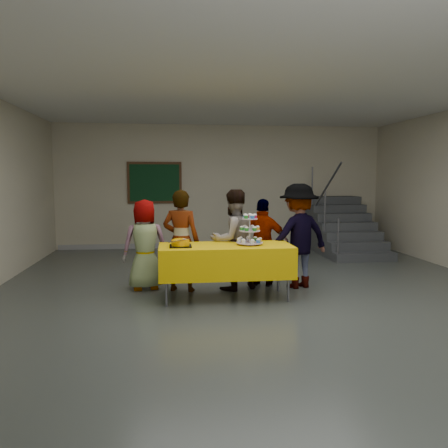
# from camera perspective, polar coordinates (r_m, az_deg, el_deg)

# --- Properties ---
(room_shell) EXTENTS (10.00, 10.04, 3.02)m
(room_shell) POSITION_cam_1_polar(r_m,az_deg,el_deg) (5.89, 5.53, 10.03)
(room_shell) COLOR #4C514C
(room_shell) RESTS_ON ground
(bake_table) EXTENTS (1.88, 0.78, 0.77)m
(bake_table) POSITION_cam_1_polar(r_m,az_deg,el_deg) (6.22, 0.23, -4.72)
(bake_table) COLOR #595960
(bake_table) RESTS_ON ground
(cupcake_stand) EXTENTS (0.38, 0.38, 0.44)m
(cupcake_stand) POSITION_cam_1_polar(r_m,az_deg,el_deg) (6.21, 3.37, -1.08)
(cupcake_stand) COLOR silver
(cupcake_stand) RESTS_ON bake_table
(bear_cake) EXTENTS (0.32, 0.36, 0.12)m
(bear_cake) POSITION_cam_1_polar(r_m,az_deg,el_deg) (6.07, -5.71, -2.40)
(bear_cake) COLOR black
(bear_cake) RESTS_ON bake_table
(schoolchild_a) EXTENTS (0.75, 0.56, 1.39)m
(schoolchild_a) POSITION_cam_1_polar(r_m,az_deg,el_deg) (6.82, -10.27, -2.66)
(schoolchild_a) COLOR slate
(schoolchild_a) RESTS_ON ground
(schoolchild_b) EXTENTS (0.65, 0.52, 1.55)m
(schoolchild_b) POSITION_cam_1_polar(r_m,az_deg,el_deg) (6.64, -5.64, -2.17)
(schoolchild_b) COLOR slate
(schoolchild_b) RESTS_ON ground
(schoolchild_c) EXTENTS (0.92, 0.83, 1.54)m
(schoolchild_c) POSITION_cam_1_polar(r_m,az_deg,el_deg) (6.70, 1.19, -2.07)
(schoolchild_c) COLOR slate
(schoolchild_c) RESTS_ON ground
(schoolchild_d) EXTENTS (0.88, 0.64, 1.39)m
(schoolchild_d) POSITION_cam_1_polar(r_m,az_deg,el_deg) (6.97, 5.15, -2.42)
(schoolchild_d) COLOR slate
(schoolchild_d) RESTS_ON ground
(schoolchild_e) EXTENTS (1.19, 0.89, 1.63)m
(schoolchild_e) POSITION_cam_1_polar(r_m,az_deg,el_deg) (6.92, 9.68, -1.53)
(schoolchild_e) COLOR slate
(schoolchild_e) RESTS_ON ground
(staircase) EXTENTS (1.30, 2.40, 2.04)m
(staircase) POSITION_cam_1_polar(r_m,az_deg,el_deg) (10.69, 14.83, -0.76)
(staircase) COLOR #424447
(staircase) RESTS_ON ground
(noticeboard) EXTENTS (1.30, 0.05, 1.00)m
(noticeboard) POSITION_cam_1_polar(r_m,az_deg,el_deg) (10.69, -9.05, 5.34)
(noticeboard) COLOR #472B16
(noticeboard) RESTS_ON ground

